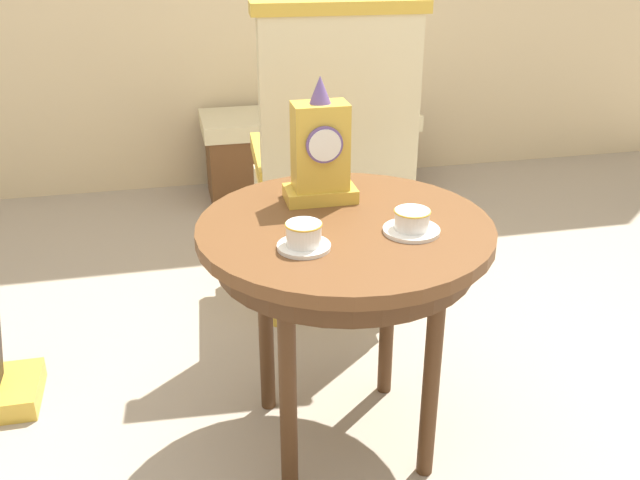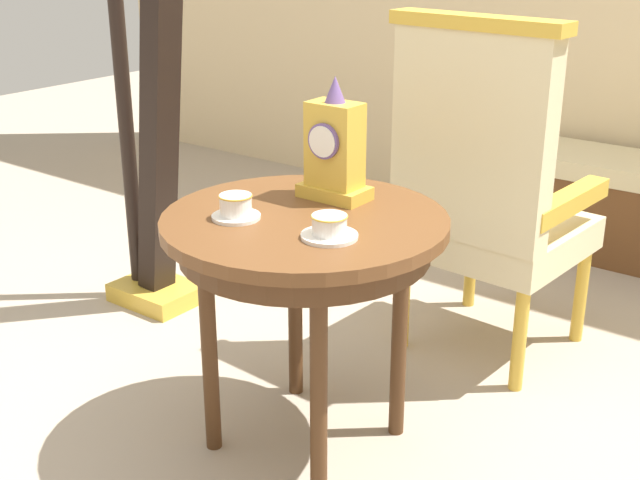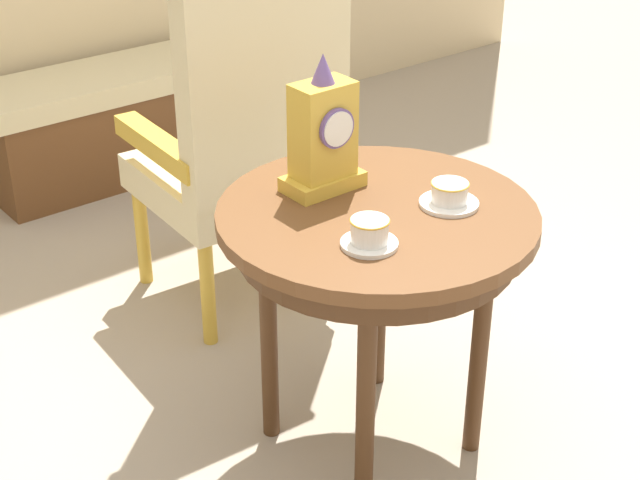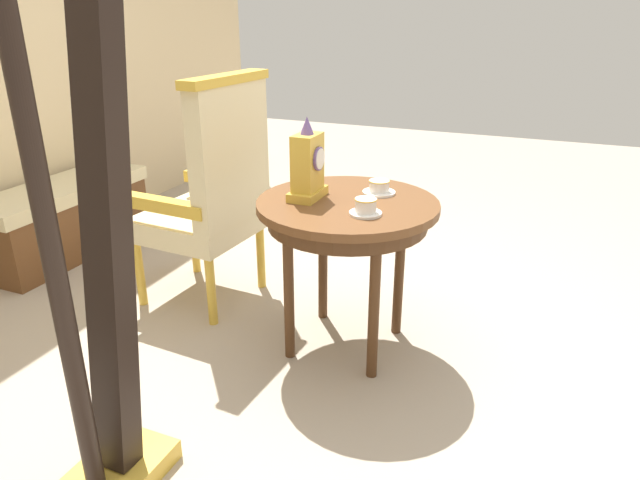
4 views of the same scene
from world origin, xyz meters
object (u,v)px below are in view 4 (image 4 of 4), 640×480
side_table (347,219)px  mantel_clock (308,166)px  teacup_left (366,207)px  harp (95,258)px  window_bench (65,219)px  teacup_right (379,188)px  armchair (213,190)px

side_table → mantel_clock: 0.27m
teacup_left → harp: (-0.87, 0.50, 0.06)m
side_table → harp: bearing=159.1°
side_table → window_bench: size_ratio=0.68×
window_bench → side_table: bearing=-99.0°
harp → teacup_right: bearing=-22.3°
teacup_right → armchair: 0.84m
armchair → window_bench: size_ratio=1.04×
mantel_clock → armchair: bearing=73.3°
teacup_left → teacup_right: bearing=6.7°
teacup_right → harp: harp is taller
teacup_left → harp: size_ratio=0.07×
teacup_right → armchair: armchair is taller
harp → mantel_clock: bearing=-12.5°
window_bench → teacup_left: bearing=-102.0°
teacup_left → teacup_right: size_ratio=0.90×
harp → window_bench: harp is taller
teacup_right → side_table: bearing=148.6°
side_table → mantel_clock: size_ratio=2.24×
side_table → harp: (-1.00, 0.38, 0.16)m
teacup_right → mantel_clock: mantel_clock is taller
teacup_left → mantel_clock: mantel_clock is taller
teacup_left → window_bench: size_ratio=0.11×
teacup_right → window_bench: bearing=85.4°
teacup_left → armchair: bearing=72.3°
side_table → mantel_clock: mantel_clock is taller
armchair → harp: size_ratio=0.61×
teacup_left → teacup_right: 0.28m
mantel_clock → armchair: size_ratio=0.29×
armchair → harp: (-1.15, -0.37, 0.17)m
mantel_clock → teacup_right: bearing=-55.9°
armchair → harp: 1.22m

